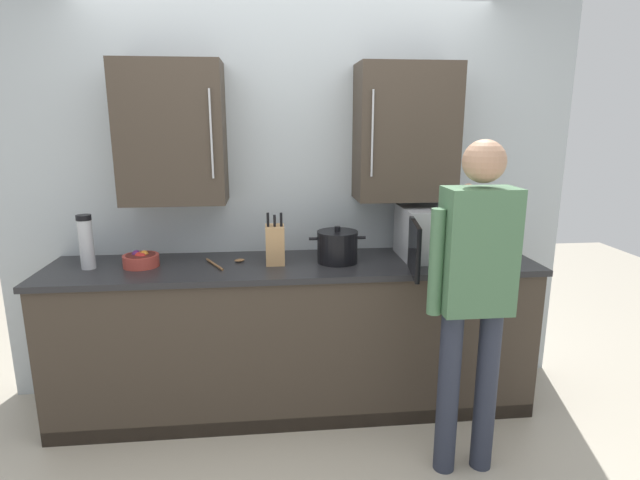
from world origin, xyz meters
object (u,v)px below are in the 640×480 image
at_px(stock_pot, 337,247).
at_px(thermos_flask, 86,242).
at_px(fruit_bowl, 141,259).
at_px(person_figure, 474,283).
at_px(wooden_spoon, 227,262).
at_px(knife_block, 275,244).
at_px(microwave_oven, 438,233).

relative_size(stock_pot, thermos_flask, 1.08).
bearing_deg(fruit_bowl, person_figure, -22.05).
bearing_deg(stock_pot, fruit_bowl, 178.73).
relative_size(wooden_spoon, fruit_bowl, 1.18).
xyz_separation_m(stock_pot, fruit_bowl, (-1.16, 0.03, -0.05)).
bearing_deg(fruit_bowl, knife_block, -0.93).
height_order(knife_block, person_figure, person_figure).
relative_size(microwave_oven, fruit_bowl, 3.67).
bearing_deg(wooden_spoon, knife_block, -3.20).
distance_m(microwave_oven, stock_pot, 0.64).
bearing_deg(thermos_flask, microwave_oven, 0.68).
relative_size(microwave_oven, stock_pot, 2.21).
distance_m(microwave_oven, thermos_flask, 2.08).
bearing_deg(thermos_flask, wooden_spoon, 1.19).
xyz_separation_m(wooden_spoon, thermos_flask, (-0.79, -0.02, 0.15)).
bearing_deg(microwave_oven, stock_pot, -176.61).
bearing_deg(fruit_bowl, wooden_spoon, 0.41).
bearing_deg(stock_pot, thermos_flask, 179.49).
relative_size(knife_block, thermos_flask, 0.99).
bearing_deg(microwave_oven, person_figure, -94.39).
xyz_separation_m(microwave_oven, fruit_bowl, (-1.79, -0.01, -0.12)).
xyz_separation_m(microwave_oven, wooden_spoon, (-1.30, -0.01, -0.15)).
relative_size(stock_pot, knife_block, 1.09).
bearing_deg(stock_pot, wooden_spoon, 177.49).
bearing_deg(stock_pot, microwave_oven, 3.39).
distance_m(fruit_bowl, thermos_flask, 0.31).
bearing_deg(knife_block, person_figure, -36.01).
xyz_separation_m(wooden_spoon, fruit_bowl, (-0.49, -0.00, 0.03)).
bearing_deg(wooden_spoon, person_figure, -29.65).
distance_m(fruit_bowl, person_figure, 1.87).
height_order(microwave_oven, wooden_spoon, microwave_oven).
xyz_separation_m(knife_block, wooden_spoon, (-0.29, 0.02, -0.11)).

